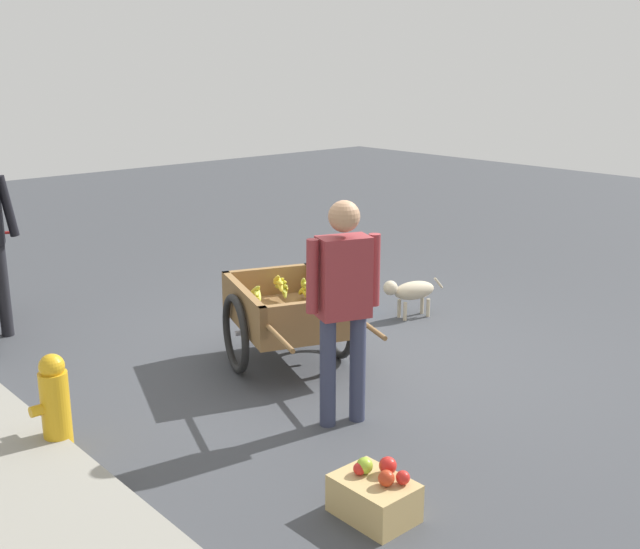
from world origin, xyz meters
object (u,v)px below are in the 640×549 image
at_px(fire_hydrant, 55,405).
at_px(dog, 411,291).
at_px(vendor_person, 343,294).
at_px(plastic_bucket, 353,300).
at_px(fruit_cart, 288,313).
at_px(apple_crate, 375,496).

bearing_deg(fire_hydrant, dog, -84.86).
xyz_separation_m(vendor_person, plastic_bucket, (1.70, -1.74, -0.79)).
distance_m(fire_hydrant, plastic_bucket, 3.49).
distance_m(fruit_cart, dog, 1.66).
xyz_separation_m(fire_hydrant, apple_crate, (-1.83, -0.99, -0.21)).
distance_m(plastic_bucket, apple_crate, 3.57).
height_order(vendor_person, plastic_bucket, vendor_person).
distance_m(vendor_person, plastic_bucket, 2.56).
height_order(fruit_cart, apple_crate, fruit_cart).
bearing_deg(dog, fire_hydrant, 95.14).
bearing_deg(dog, fruit_cart, 94.77).
xyz_separation_m(vendor_person, fire_hydrant, (0.88, 1.65, -0.59)).
bearing_deg(dog, vendor_person, 120.66).
height_order(fruit_cart, plastic_bucket, fruit_cart).
xyz_separation_m(fruit_cart, vendor_person, (-1.08, 0.40, 0.49)).
relative_size(dog, apple_crate, 1.49).
bearing_deg(fruit_cart, apple_crate, 152.44).
bearing_deg(dog, plastic_bucket, 32.46).
bearing_deg(apple_crate, fruit_cart, -27.56).
bearing_deg(fire_hydrant, vendor_person, -118.13).
relative_size(dog, fire_hydrant, 0.98).
height_order(plastic_bucket, apple_crate, apple_crate).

